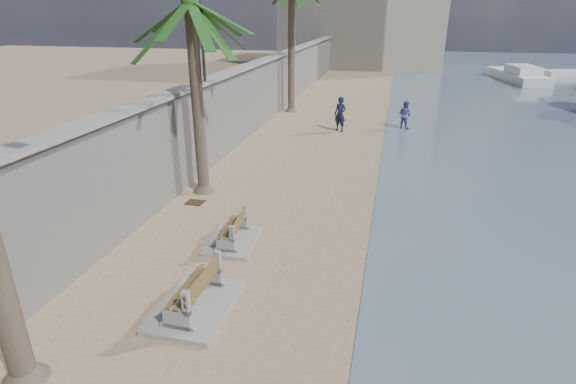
{
  "coord_description": "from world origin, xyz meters",
  "views": [
    {
      "loc": [
        2.35,
        -5.07,
        6.23
      ],
      "look_at": [
        -0.5,
        7.0,
        1.2
      ],
      "focal_mm": 28.0,
      "sensor_mm": 36.0,
      "label": 1
    }
  ],
  "objects_px": {
    "yacht_far": "(517,77)",
    "palm_mid": "(190,6)",
    "person_b": "(405,113)",
    "person_a": "(340,112)",
    "bench_near": "(195,293)",
    "bench_far": "(232,232)"
  },
  "relations": [
    {
      "from": "palm_mid",
      "to": "person_b",
      "type": "height_order",
      "value": "palm_mid"
    },
    {
      "from": "person_a",
      "to": "palm_mid",
      "type": "bearing_deg",
      "value": -86.23
    },
    {
      "from": "bench_far",
      "to": "person_b",
      "type": "height_order",
      "value": "person_b"
    },
    {
      "from": "person_b",
      "to": "yacht_far",
      "type": "xyz_separation_m",
      "value": [
        10.53,
        21.76,
        -0.52
      ]
    },
    {
      "from": "bench_near",
      "to": "person_b",
      "type": "xyz_separation_m",
      "value": [
        4.59,
        18.16,
        0.45
      ]
    },
    {
      "from": "yacht_far",
      "to": "person_b",
      "type": "bearing_deg",
      "value": 144.69
    },
    {
      "from": "bench_near",
      "to": "bench_far",
      "type": "distance_m",
      "value": 3.14
    },
    {
      "from": "bench_near",
      "to": "person_a",
      "type": "distance_m",
      "value": 16.75
    },
    {
      "from": "palm_mid",
      "to": "person_a",
      "type": "distance_m",
      "value": 11.96
    },
    {
      "from": "palm_mid",
      "to": "person_a",
      "type": "xyz_separation_m",
      "value": [
        3.76,
        10.05,
        -5.28
      ]
    },
    {
      "from": "bench_far",
      "to": "person_b",
      "type": "relative_size",
      "value": 1.16
    },
    {
      "from": "person_b",
      "to": "person_a",
      "type": "bearing_deg",
      "value": 54.6
    },
    {
      "from": "person_a",
      "to": "person_b",
      "type": "relative_size",
      "value": 1.24
    },
    {
      "from": "bench_near",
      "to": "person_a",
      "type": "relative_size",
      "value": 1.06
    },
    {
      "from": "yacht_far",
      "to": "palm_mid",
      "type": "bearing_deg",
      "value": 142.43
    },
    {
      "from": "bench_far",
      "to": "yacht_far",
      "type": "distance_m",
      "value": 39.87
    },
    {
      "from": "palm_mid",
      "to": "person_a",
      "type": "height_order",
      "value": "palm_mid"
    },
    {
      "from": "bench_near",
      "to": "person_a",
      "type": "xyz_separation_m",
      "value": [
        1.12,
        16.7,
        0.67
      ]
    },
    {
      "from": "person_a",
      "to": "person_b",
      "type": "distance_m",
      "value": 3.77
    },
    {
      "from": "bench_far",
      "to": "palm_mid",
      "type": "bearing_deg",
      "value": 124.2
    },
    {
      "from": "bench_near",
      "to": "yacht_far",
      "type": "xyz_separation_m",
      "value": [
        15.12,
        39.92,
        -0.07
      ]
    },
    {
      "from": "person_a",
      "to": "person_b",
      "type": "xyz_separation_m",
      "value": [
        3.46,
        1.47,
        -0.21
      ]
    }
  ]
}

